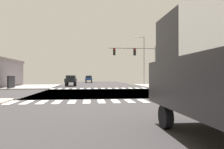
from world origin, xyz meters
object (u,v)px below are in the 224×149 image
sedan_trailing_2 (89,78)px  sedan_crossing_1 (71,80)px  street_lamp (143,57)px  traffic_signal_mast (137,56)px

sedan_trailing_2 → sedan_crossing_1: bearing=80.2°
street_lamp → sedan_crossing_1: bearing=178.5°
traffic_signal_mast → sedan_crossing_1: (-10.33, 7.49, -3.53)m
street_lamp → sedan_trailing_2: street_lamp is taller
traffic_signal_mast → street_lamp: street_lamp is taller
street_lamp → sedan_trailing_2: 20.78m
traffic_signal_mast → street_lamp: size_ratio=0.79×
sedan_trailing_2 → traffic_signal_mast: bearing=106.5°
street_lamp → sedan_crossing_1: 13.76m
sedan_trailing_2 → street_lamp: bearing=119.8°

